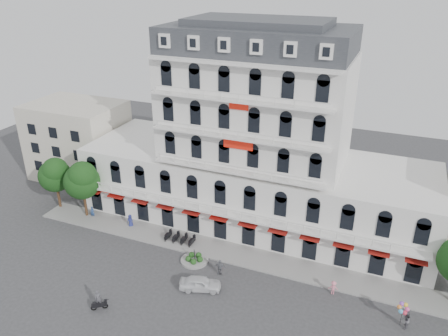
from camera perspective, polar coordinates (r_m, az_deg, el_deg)
ground at (r=46.58m, az=-3.76°, el=-17.00°), size 120.00×120.00×0.00m
sidewalk at (r=52.94m, az=0.55°, el=-10.94°), size 53.00×4.00×0.16m
main_building at (r=55.56m, az=4.05°, el=2.49°), size 45.00×15.00×25.80m
flank_building_west at (r=72.95m, az=-18.47°, el=3.45°), size 14.00×10.00×12.00m
traffic_island at (r=51.63m, az=-3.88°, el=-11.82°), size 3.20×3.20×1.60m
parked_scooter_row at (r=55.07m, az=-5.76°, el=-9.60°), size 4.40×1.80×1.10m
tree_west_outer at (r=63.87m, az=-21.23°, el=-0.66°), size 4.50×4.48×7.76m
tree_west_inner at (r=60.24m, az=-18.08°, el=-1.36°), size 4.76×4.76×8.25m
parked_car at (r=47.50m, az=-3.12°, el=-14.82°), size 4.71×3.04×1.49m
rider_west at (r=46.64m, az=-16.07°, el=-16.33°), size 1.43×1.18×2.30m
pedestrian_left at (r=58.58m, az=-12.14°, el=-6.75°), size 0.91×0.63×1.77m
pedestrian_mid at (r=49.17m, az=-0.53°, el=-12.85°), size 1.18×0.60×1.94m
pedestrian_right at (r=48.20m, az=14.08°, el=-14.92°), size 1.11×0.75×1.58m
pedestrian_far at (r=61.90m, az=-16.80°, el=-5.56°), size 0.70×0.59×1.62m
balloon_vendor at (r=46.34m, az=22.57°, el=-17.49°), size 1.40×1.33×2.45m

